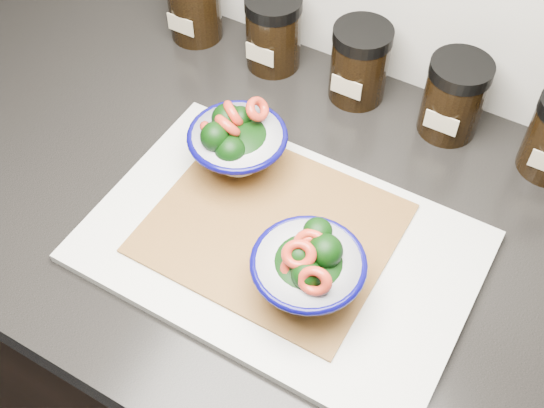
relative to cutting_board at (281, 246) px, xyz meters
The scene contains 10 objects.
cabinet 0.49m from the cutting_board, 150.33° to the left, with size 3.43×0.58×0.86m, color black.
countertop 0.11m from the cutting_board, 150.33° to the left, with size 3.50×0.60×0.04m, color black.
cutting_board is the anchor object (origin of this frame).
bamboo_mat 0.03m from the cutting_board, 145.57° to the left, with size 0.28×0.24×0.00m, color #9C682E.
bowl_left 0.14m from the cutting_board, 144.37° to the left, with size 0.13×0.13×0.10m.
bowl_right 0.09m from the cutting_board, 36.39° to the right, with size 0.13×0.13×0.10m.
spice_jar_a 0.43m from the cutting_board, 137.33° to the left, with size 0.08×0.08×0.11m.
spice_jar_b 0.35m from the cutting_board, 121.48° to the left, with size 0.08×0.08×0.11m.
spice_jar_c 0.30m from the cutting_board, 97.99° to the left, with size 0.08×0.08×0.11m.
spice_jar_d 0.31m from the cutting_board, 71.68° to the left, with size 0.08×0.08×0.11m.
Camera 1 is at (0.31, 0.99, 1.57)m, focal length 45.00 mm.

